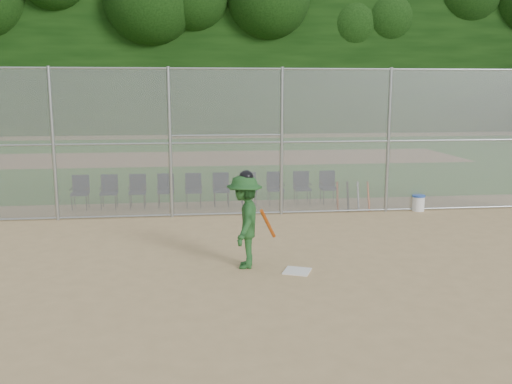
{
  "coord_description": "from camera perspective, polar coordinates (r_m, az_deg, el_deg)",
  "views": [
    {
      "loc": [
        -1.52,
        -10.26,
        3.46
      ],
      "look_at": [
        0.0,
        2.5,
        1.1
      ],
      "focal_mm": 40.0,
      "sensor_mm": 36.0,
      "label": 1
    }
  ],
  "objects": [
    {
      "name": "chair_9",
      "position": [
        17.39,
        7.28,
        0.46
      ],
      "size": [
        0.54,
        0.52,
        0.96
      ],
      "primitive_type": null,
      "color": "#0E1A35",
      "rests_on": "ground"
    },
    {
      "name": "water_cooler",
      "position": [
        16.84,
        15.93,
        -1.05
      ],
      "size": [
        0.36,
        0.36,
        0.46
      ],
      "color": "white",
      "rests_on": "ground"
    },
    {
      "name": "chair_4",
      "position": [
        16.87,
        -6.26,
        0.17
      ],
      "size": [
        0.54,
        0.52,
        0.96
      ],
      "primitive_type": null,
      "color": "#0E1A35",
      "rests_on": "ground"
    },
    {
      "name": "chair_7",
      "position": [
        17.07,
        1.97,
        0.35
      ],
      "size": [
        0.54,
        0.52,
        0.96
      ],
      "primitive_type": null,
      "color": "#0E1A35",
      "rests_on": "ground"
    },
    {
      "name": "chair_5",
      "position": [
        16.9,
        -3.5,
        0.23
      ],
      "size": [
        0.54,
        0.52,
        0.96
      ],
      "primitive_type": null,
      "color": "#0E1A35",
      "rests_on": "ground"
    },
    {
      "name": "chair_8",
      "position": [
        17.21,
        4.65,
        0.4
      ],
      "size": [
        0.54,
        0.52,
        0.96
      ],
      "primitive_type": null,
      "color": "#0E1A35",
      "rests_on": "ground"
    },
    {
      "name": "treeline",
      "position": [
        30.36,
        -4.03,
        14.23
      ],
      "size": [
        81.0,
        60.0,
        11.0
      ],
      "color": "black",
      "rests_on": "ground"
    },
    {
      "name": "chair_3",
      "position": [
        16.89,
        -9.02,
        0.11
      ],
      "size": [
        0.54,
        0.52,
        0.96
      ],
      "primitive_type": null,
      "color": "#0E1A35",
      "rests_on": "ground"
    },
    {
      "name": "chair_6",
      "position": [
        16.96,
        -0.75,
        0.29
      ],
      "size": [
        0.54,
        0.52,
        0.96
      ],
      "primitive_type": null,
      "color": "#0E1A35",
      "rests_on": "ground"
    },
    {
      "name": "batter_at_plate",
      "position": [
        11.02,
        -1.15,
        -2.89
      ],
      "size": [
        1.04,
        1.33,
        1.91
      ],
      "color": "#205021",
      "rests_on": "ground"
    },
    {
      "name": "chair_1",
      "position": [
        17.03,
        -14.51,
        -0.0
      ],
      "size": [
        0.54,
        0.52,
        0.96
      ],
      "primitive_type": null,
      "color": "#0E1A35",
      "rests_on": "ground"
    },
    {
      "name": "chair_0",
      "position": [
        17.16,
        -17.2,
        -0.06
      ],
      "size": [
        0.54,
        0.52,
        0.96
      ],
      "primitive_type": null,
      "color": "#0E1A35",
      "rests_on": "ground"
    },
    {
      "name": "ground",
      "position": [
        10.93,
        1.57,
        -8.05
      ],
      "size": [
        100.0,
        100.0,
        0.0
      ],
      "primitive_type": "plane",
      "color": "tan",
      "rests_on": "ground"
    },
    {
      "name": "spare_bats",
      "position": [
        16.37,
        9.67,
        -0.44
      ],
      "size": [
        0.96,
        0.31,
        0.85
      ],
      "color": "#D84C14",
      "rests_on": "ground"
    },
    {
      "name": "home_plate",
      "position": [
        11.0,
        4.13,
        -7.89
      ],
      "size": [
        0.63,
        0.63,
        0.02
      ],
      "primitive_type": "cube",
      "rotation": [
        0.0,
        0.0,
        -0.41
      ],
      "color": "white",
      "rests_on": "ground"
    },
    {
      "name": "backstop_fence",
      "position": [
        15.39,
        -1.11,
        5.22
      ],
      "size": [
        16.09,
        0.09,
        4.0
      ],
      "color": "gray",
      "rests_on": "ground"
    },
    {
      "name": "grass_strip",
      "position": [
        28.51,
        -3.69,
        3.43
      ],
      "size": [
        100.0,
        100.0,
        0.0
      ],
      "primitive_type": "plane",
      "color": "#2A681F",
      "rests_on": "ground"
    },
    {
      "name": "chair_2",
      "position": [
        16.94,
        -11.78,
        0.06
      ],
      "size": [
        0.54,
        0.52,
        0.96
      ],
      "primitive_type": null,
      "color": "#0E1A35",
      "rests_on": "ground"
    },
    {
      "name": "dirt_patch_far",
      "position": [
        28.51,
        -3.69,
        3.43
      ],
      "size": [
        24.0,
        24.0,
        0.0
      ],
      "primitive_type": "plane",
      "color": "tan",
      "rests_on": "ground"
    }
  ]
}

